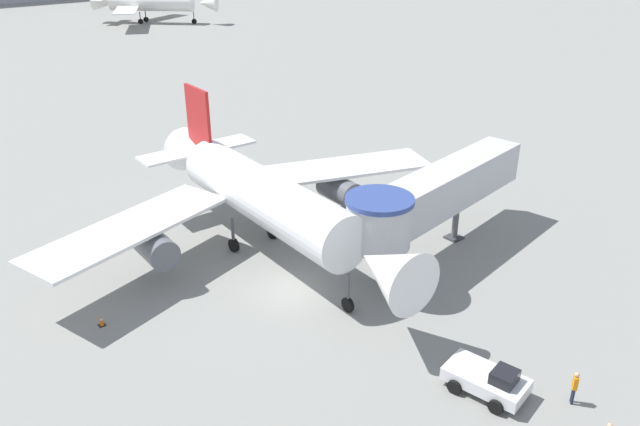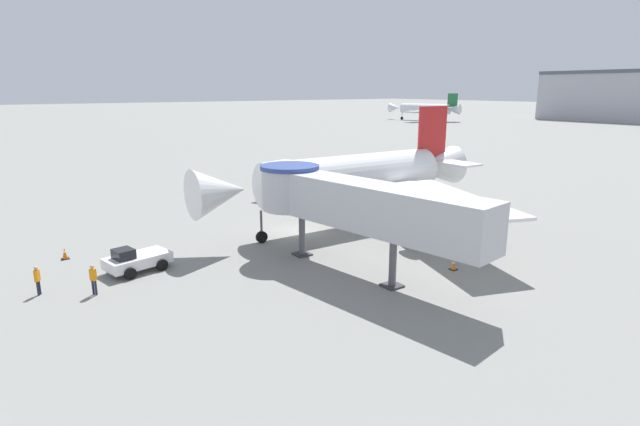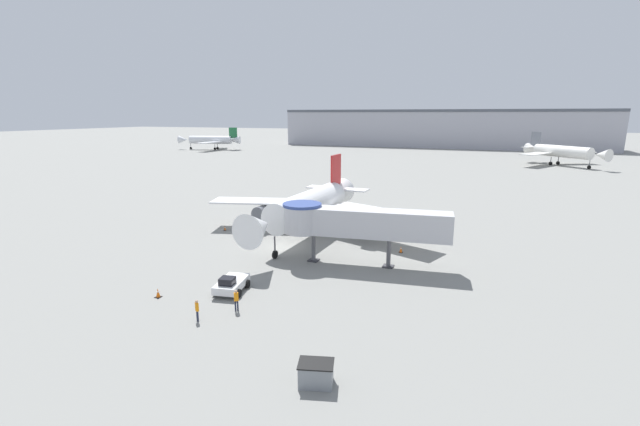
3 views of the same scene
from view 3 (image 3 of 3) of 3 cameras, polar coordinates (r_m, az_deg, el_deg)
The scene contains 13 objects.
ground_plane at distance 51.12m, azimuth -5.01°, elevation -4.53°, with size 800.00×800.00×0.00m, color gray.
main_airplane at distance 53.84m, azimuth -1.31°, elevation 1.00°, with size 30.94×25.88×9.84m.
jet_bridge at distance 44.14m, azimuth 4.33°, elevation -1.19°, with size 17.40×5.36×6.24m.
pushback_tug_white at distance 39.06m, azimuth -11.77°, elevation -9.25°, with size 2.91×4.22×1.64m.
service_container_gray at distance 26.48m, azimuth -0.54°, elevation -20.60°, with size 2.37×1.95×1.38m.
traffic_cone_starboard_wing at distance 49.70m, azimuth 10.74°, elevation -4.80°, with size 0.45×0.45×0.74m.
traffic_cone_port_wing at distance 59.43m, azimuth -12.57°, elevation -1.99°, with size 0.38×0.38×0.63m.
traffic_cone_apron_front at distance 39.85m, azimuth -20.79°, elevation -9.94°, with size 0.50×0.50×0.82m.
ground_crew_marshaller at distance 34.45m, azimuth -16.08°, elevation -12.18°, with size 0.38×0.34×1.71m.
ground_crew_wing_walker at distance 35.32m, azimuth -11.10°, elevation -11.17°, with size 0.39×0.37×1.79m.
background_jet_gray_tail at distance 151.26m, azimuth 29.42°, elevation 7.17°, with size 23.82×23.84×9.89m.
background_jet_green_tail at distance 199.24m, azimuth -14.22°, elevation 9.43°, with size 28.16×26.39×9.77m.
terminal_building at distance 219.98m, azimuth 15.44°, elevation 10.85°, with size 149.07×27.63×17.69m.
Camera 3 is at (21.83, -43.61, 15.35)m, focal length 24.00 mm.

